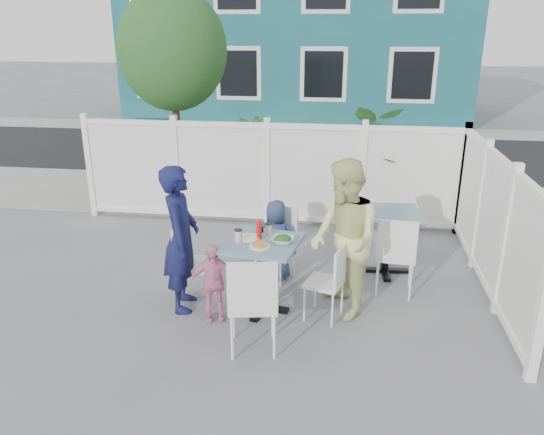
# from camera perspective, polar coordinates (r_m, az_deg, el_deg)

# --- Properties ---
(ground) EXTENTS (80.00, 80.00, 0.00)m
(ground) POSITION_cam_1_polar(r_m,az_deg,el_deg) (6.31, -4.71, -8.15)
(ground) COLOR slate
(near_sidewalk) EXTENTS (24.00, 2.60, 0.01)m
(near_sidewalk) POSITION_cam_1_polar(r_m,az_deg,el_deg) (9.77, 0.15, 2.28)
(near_sidewalk) COLOR gray
(near_sidewalk) RESTS_ON ground
(street) EXTENTS (24.00, 5.00, 0.01)m
(street) POSITION_cam_1_polar(r_m,az_deg,el_deg) (13.32, 2.38, 7.04)
(street) COLOR black
(street) RESTS_ON ground
(far_sidewalk) EXTENTS (24.00, 1.60, 0.01)m
(far_sidewalk) POSITION_cam_1_polar(r_m,az_deg,el_deg) (16.34, 3.52, 9.43)
(far_sidewalk) COLOR gray
(far_sidewalk) RESTS_ON ground
(building) EXTENTS (11.00, 6.00, 6.00)m
(building) POSITION_cam_1_polar(r_m,az_deg,el_deg) (19.50, 3.05, 19.98)
(building) COLOR #185262
(building) RESTS_ON ground
(fence_back) EXTENTS (5.86, 0.08, 1.60)m
(fence_back) POSITION_cam_1_polar(r_m,az_deg,el_deg) (8.21, -0.52, 4.51)
(fence_back) COLOR white
(fence_back) RESTS_ON ground
(fence_right) EXTENTS (0.08, 3.66, 1.60)m
(fence_right) POSITION_cam_1_polar(r_m,az_deg,el_deg) (6.63, 22.57, -0.86)
(fence_right) COLOR white
(fence_right) RESTS_ON ground
(tree) EXTENTS (1.80, 1.62, 3.59)m
(tree) POSITION_cam_1_polar(r_m,az_deg,el_deg) (9.20, -10.69, 17.27)
(tree) COLOR #382316
(tree) RESTS_ON ground
(utility_cabinet) EXTENTS (0.71, 0.54, 1.25)m
(utility_cabinet) POSITION_cam_1_polar(r_m,az_deg,el_deg) (10.36, -12.59, 6.38)
(utility_cabinet) COLOR gold
(utility_cabinet) RESTS_ON ground
(potted_shrub_a) EXTENTS (0.99, 0.99, 1.55)m
(potted_shrub_a) POSITION_cam_1_polar(r_m,az_deg,el_deg) (8.93, -2.18, 5.71)
(potted_shrub_a) COLOR #1B441C
(potted_shrub_a) RESTS_ON ground
(potted_shrub_b) EXTENTS (1.88, 1.76, 1.68)m
(potted_shrub_b) POSITION_cam_1_polar(r_m,az_deg,el_deg) (8.70, 11.48, 5.39)
(potted_shrub_b) COLOR #1B441C
(potted_shrub_b) RESTS_ON ground
(main_table) EXTENTS (0.88, 0.88, 0.81)m
(main_table) POSITION_cam_1_polar(r_m,az_deg,el_deg) (5.70, -1.09, -4.28)
(main_table) COLOR slate
(main_table) RESTS_ON ground
(spare_table) EXTENTS (0.81, 0.81, 0.81)m
(spare_table) POSITION_cam_1_polar(r_m,az_deg,el_deg) (6.72, 12.36, -0.92)
(spare_table) COLOR slate
(spare_table) RESTS_ON ground
(chair_left) EXTENTS (0.45, 0.47, 0.95)m
(chair_left) POSITION_cam_1_polar(r_m,az_deg,el_deg) (5.96, -8.98, -4.19)
(chair_left) COLOR white
(chair_left) RESTS_ON ground
(chair_right) EXTENTS (0.46, 0.47, 0.84)m
(chair_right) POSITION_cam_1_polar(r_m,az_deg,el_deg) (5.60, 6.36, -6.39)
(chair_right) COLOR white
(chair_right) RESTS_ON ground
(chair_back) EXTENTS (0.53, 0.52, 0.90)m
(chair_back) POSITION_cam_1_polar(r_m,az_deg,el_deg) (6.51, 0.69, -2.09)
(chair_back) COLOR white
(chair_back) RESTS_ON ground
(chair_near) EXTENTS (0.53, 0.52, 1.01)m
(chair_near) POSITION_cam_1_polar(r_m,az_deg,el_deg) (4.95, -2.10, -8.73)
(chair_near) COLOR white
(chair_near) RESTS_ON ground
(chair_spare) EXTENTS (0.47, 0.46, 0.96)m
(chair_spare) POSITION_cam_1_polar(r_m,az_deg,el_deg) (6.19, 13.20, -3.49)
(chair_spare) COLOR white
(chair_spare) RESTS_ON ground
(man) EXTENTS (0.48, 0.65, 1.62)m
(man) POSITION_cam_1_polar(r_m,az_deg,el_deg) (5.77, -9.77, -2.28)
(man) COLOR #131540
(man) RESTS_ON ground
(woman) EXTENTS (0.92, 1.01, 1.71)m
(woman) POSITION_cam_1_polar(r_m,az_deg,el_deg) (5.60, 7.78, -2.39)
(woman) COLOR #C4D241
(woman) RESTS_ON ground
(boy) EXTENTS (0.51, 0.35, 1.01)m
(boy) POSITION_cam_1_polar(r_m,az_deg,el_deg) (6.46, 0.41, -2.46)
(boy) COLOR navy
(boy) RESTS_ON ground
(toddler) EXTENTS (0.54, 0.35, 0.86)m
(toddler) POSITION_cam_1_polar(r_m,az_deg,el_deg) (5.62, -6.39, -6.98)
(toddler) COLOR pink
(toddler) RESTS_ON ground
(plate_main) EXTENTS (0.22, 0.22, 0.01)m
(plate_main) POSITION_cam_1_polar(r_m,az_deg,el_deg) (5.48, -1.33, -3.11)
(plate_main) COLOR white
(plate_main) RESTS_ON main_table
(plate_side) EXTENTS (0.24, 0.24, 0.02)m
(plate_side) POSITION_cam_1_polar(r_m,az_deg,el_deg) (5.71, -2.51, -2.15)
(plate_side) COLOR white
(plate_side) RESTS_ON main_table
(salad_bowl) EXTENTS (0.24, 0.24, 0.06)m
(salad_bowl) POSITION_cam_1_polar(r_m,az_deg,el_deg) (5.58, 1.16, -2.46)
(salad_bowl) COLOR white
(salad_bowl) RESTS_ON main_table
(coffee_cup_a) EXTENTS (0.08, 0.08, 0.13)m
(coffee_cup_a) POSITION_cam_1_polar(r_m,az_deg,el_deg) (5.61, -3.64, -2.01)
(coffee_cup_a) COLOR beige
(coffee_cup_a) RESTS_ON main_table
(coffee_cup_b) EXTENTS (0.07, 0.07, 0.11)m
(coffee_cup_b) POSITION_cam_1_polar(r_m,az_deg,el_deg) (5.81, -0.37, -1.25)
(coffee_cup_b) COLOR beige
(coffee_cup_b) RESTS_ON main_table
(ketchup_bottle) EXTENTS (0.06, 0.06, 0.19)m
(ketchup_bottle) POSITION_cam_1_polar(r_m,az_deg,el_deg) (5.66, -1.41, -1.41)
(ketchup_bottle) COLOR red
(ketchup_bottle) RESTS_ON main_table
(salt_shaker) EXTENTS (0.03, 0.03, 0.07)m
(salt_shaker) POSITION_cam_1_polar(r_m,az_deg,el_deg) (5.84, -1.43, -1.37)
(salt_shaker) COLOR white
(salt_shaker) RESTS_ON main_table
(pepper_shaker) EXTENTS (0.03, 0.03, 0.07)m
(pepper_shaker) POSITION_cam_1_polar(r_m,az_deg,el_deg) (5.85, -1.06, -1.32)
(pepper_shaker) COLOR black
(pepper_shaker) RESTS_ON main_table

